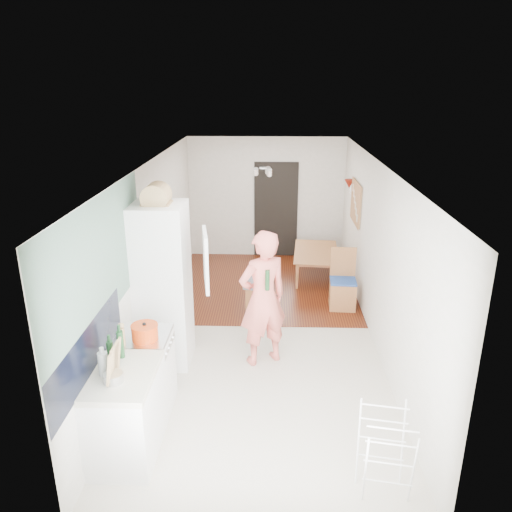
# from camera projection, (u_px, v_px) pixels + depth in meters

# --- Properties ---
(room_shell) EXTENTS (3.20, 7.00, 2.50)m
(room_shell) POSITION_uv_depth(u_px,v_px,m) (263.00, 254.00, 7.02)
(room_shell) COLOR silver
(room_shell) RESTS_ON ground
(floor) EXTENTS (3.20, 7.00, 0.01)m
(floor) POSITION_uv_depth(u_px,v_px,m) (263.00, 333.00, 7.43)
(floor) COLOR #BDB6A2
(floor) RESTS_ON ground
(wood_floor_overlay) EXTENTS (3.20, 3.30, 0.01)m
(wood_floor_overlay) POSITION_uv_depth(u_px,v_px,m) (265.00, 285.00, 9.17)
(wood_floor_overlay) COLOR #5F280D
(wood_floor_overlay) RESTS_ON room_shell
(sage_wall_panel) EXTENTS (0.02, 3.00, 1.30)m
(sage_wall_panel) POSITION_uv_depth(u_px,v_px,m) (100.00, 262.00, 4.98)
(sage_wall_panel) COLOR slate
(sage_wall_panel) RESTS_ON room_shell
(tile_splashback) EXTENTS (0.02, 1.90, 0.50)m
(tile_splashback) POSITION_uv_depth(u_px,v_px,m) (90.00, 352.00, 4.70)
(tile_splashback) COLOR black
(tile_splashback) RESTS_ON room_shell
(doorway_recess) EXTENTS (0.90, 0.04, 2.00)m
(doorway_recess) POSITION_uv_depth(u_px,v_px,m) (276.00, 210.00, 10.37)
(doorway_recess) COLOR black
(doorway_recess) RESTS_ON room_shell
(base_cabinet) EXTENTS (0.60, 0.90, 0.86)m
(base_cabinet) POSITION_uv_depth(u_px,v_px,m) (126.00, 416.00, 4.93)
(base_cabinet) COLOR white
(base_cabinet) RESTS_ON room_shell
(worktop) EXTENTS (0.62, 0.92, 0.06)m
(worktop) POSITION_uv_depth(u_px,v_px,m) (122.00, 376.00, 4.78)
(worktop) COLOR beige
(worktop) RESTS_ON room_shell
(range_cooker) EXTENTS (0.60, 0.60, 0.88)m
(range_cooker) POSITION_uv_depth(u_px,v_px,m) (145.00, 373.00, 5.63)
(range_cooker) COLOR white
(range_cooker) RESTS_ON room_shell
(cooker_top) EXTENTS (0.60, 0.60, 0.04)m
(cooker_top) POSITION_uv_depth(u_px,v_px,m) (141.00, 337.00, 5.48)
(cooker_top) COLOR silver
(cooker_top) RESTS_ON room_shell
(fridge_housing) EXTENTS (0.66, 0.66, 2.15)m
(fridge_housing) POSITION_uv_depth(u_px,v_px,m) (163.00, 286.00, 6.38)
(fridge_housing) COLOR white
(fridge_housing) RESTS_ON room_shell
(fridge_door) EXTENTS (0.14, 0.56, 0.70)m
(fridge_door) POSITION_uv_depth(u_px,v_px,m) (206.00, 260.00, 5.92)
(fridge_door) COLOR white
(fridge_door) RESTS_ON room_shell
(fridge_interior) EXTENTS (0.02, 0.52, 0.66)m
(fridge_interior) POSITION_uv_depth(u_px,v_px,m) (185.00, 251.00, 6.21)
(fridge_interior) COLOR white
(fridge_interior) RESTS_ON room_shell
(pinboard) EXTENTS (0.03, 0.90, 0.70)m
(pinboard) POSITION_uv_depth(u_px,v_px,m) (356.00, 203.00, 8.65)
(pinboard) COLOR tan
(pinboard) RESTS_ON room_shell
(pinboard_frame) EXTENTS (0.00, 0.94, 0.74)m
(pinboard_frame) POSITION_uv_depth(u_px,v_px,m) (355.00, 203.00, 8.66)
(pinboard_frame) COLOR #A86138
(pinboard_frame) RESTS_ON room_shell
(wall_sconce) EXTENTS (0.18, 0.18, 0.16)m
(wall_sconce) POSITION_uv_depth(u_px,v_px,m) (349.00, 184.00, 9.20)
(wall_sconce) COLOR maroon
(wall_sconce) RESTS_ON room_shell
(person) EXTENTS (0.94, 0.82, 2.15)m
(person) POSITION_uv_depth(u_px,v_px,m) (263.00, 287.00, 6.35)
(person) COLOR #EC6D61
(person) RESTS_ON floor
(dining_table) EXTENTS (0.77, 1.27, 0.43)m
(dining_table) POSITION_uv_depth(u_px,v_px,m) (317.00, 266.00, 9.49)
(dining_table) COLOR #A86138
(dining_table) RESTS_ON floor
(dining_chair) EXTENTS (0.44, 0.44, 0.99)m
(dining_chair) POSITION_uv_depth(u_px,v_px,m) (343.00, 280.00, 8.10)
(dining_chair) COLOR #A86138
(dining_chair) RESTS_ON floor
(stool) EXTENTS (0.39, 0.39, 0.45)m
(stool) POSITION_uv_depth(u_px,v_px,m) (258.00, 299.00, 8.05)
(stool) COLOR #A86138
(stool) RESTS_ON floor
(grey_drape) EXTENTS (0.46, 0.46, 0.17)m
(grey_drape) POSITION_uv_depth(u_px,v_px,m) (258.00, 281.00, 7.93)
(grey_drape) COLOR gray
(grey_drape) RESTS_ON stool
(drying_rack) EXTENTS (0.49, 0.45, 0.84)m
(drying_rack) POSITION_uv_depth(u_px,v_px,m) (385.00, 455.00, 4.43)
(drying_rack) COLOR white
(drying_rack) RESTS_ON floor
(bread_bin) EXTENTS (0.42, 0.40, 0.18)m
(bread_bin) POSITION_uv_depth(u_px,v_px,m) (156.00, 197.00, 5.99)
(bread_bin) COLOR tan
(bread_bin) RESTS_ON fridge_housing
(red_casserole) EXTENTS (0.31, 0.31, 0.17)m
(red_casserole) POSITION_uv_depth(u_px,v_px,m) (145.00, 332.00, 5.36)
(red_casserole) COLOR red
(red_casserole) RESTS_ON cooker_top
(steel_pan) EXTENTS (0.23, 0.23, 0.09)m
(steel_pan) POSITION_uv_depth(u_px,v_px,m) (113.00, 378.00, 4.61)
(steel_pan) COLOR silver
(steel_pan) RESTS_ON worktop
(held_bottle) EXTENTS (0.06, 0.06, 0.27)m
(held_bottle) POSITION_uv_depth(u_px,v_px,m) (267.00, 280.00, 6.17)
(held_bottle) COLOR #1B4420
(held_bottle) RESTS_ON person
(bottle_a) EXTENTS (0.07, 0.07, 0.29)m
(bottle_a) POSITION_uv_depth(u_px,v_px,m) (121.00, 344.00, 4.99)
(bottle_a) COLOR #1B4420
(bottle_a) RESTS_ON worktop
(bottle_b) EXTENTS (0.07, 0.07, 0.28)m
(bottle_b) POSITION_uv_depth(u_px,v_px,m) (111.00, 355.00, 4.81)
(bottle_b) COLOR #1B4420
(bottle_b) RESTS_ON worktop
(bottle_c) EXTENTS (0.12, 0.12, 0.23)m
(bottle_c) POSITION_uv_depth(u_px,v_px,m) (103.00, 364.00, 4.70)
(bottle_c) COLOR beige
(bottle_c) RESTS_ON worktop
(pepper_mill_front) EXTENTS (0.06, 0.06, 0.20)m
(pepper_mill_front) POSITION_uv_depth(u_px,v_px,m) (121.00, 337.00, 5.24)
(pepper_mill_front) COLOR tan
(pepper_mill_front) RESTS_ON worktop
(pepper_mill_back) EXTENTS (0.06, 0.06, 0.20)m
(pepper_mill_back) POSITION_uv_depth(u_px,v_px,m) (122.00, 337.00, 5.23)
(pepper_mill_back) COLOR tan
(pepper_mill_back) RESTS_ON worktop
(chopping_boards) EXTENTS (0.10, 0.26, 0.35)m
(chopping_boards) POSITION_uv_depth(u_px,v_px,m) (114.00, 362.00, 4.63)
(chopping_boards) COLOR tan
(chopping_boards) RESTS_ON worktop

